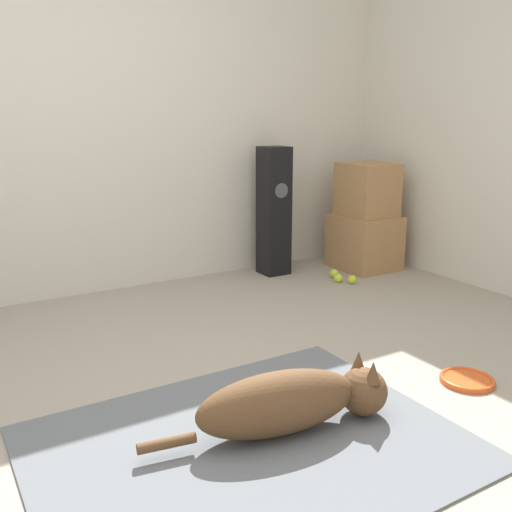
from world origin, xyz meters
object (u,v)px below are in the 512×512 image
frisbee (467,380)px  dog (294,401)px  cardboard_box_upper (367,190)px  floor_speaker (274,211)px  tennis_ball_by_boxes (338,278)px  tennis_ball_near_speaker (352,280)px  tennis_ball_loose_on_carpet (334,273)px  cardboard_box_lower (365,242)px

frisbee → dog: bearing=175.8°
frisbee → cardboard_box_upper: cardboard_box_upper is taller
floor_speaker → tennis_ball_by_boxes: (0.27, -0.47, -0.46)m
cardboard_box_upper → tennis_ball_near_speaker: (-0.38, -0.31, -0.61)m
frisbee → cardboard_box_upper: (0.96, 1.81, 0.63)m
dog → floor_speaker: floor_speaker is taller
tennis_ball_by_boxes → tennis_ball_near_speaker: same height
frisbee → tennis_ball_near_speaker: 1.62m
cardboard_box_upper → floor_speaker: (-0.72, 0.25, -0.15)m
cardboard_box_upper → tennis_ball_near_speaker: bearing=-141.3°
cardboard_box_upper → tennis_ball_loose_on_carpet: cardboard_box_upper is taller
cardboard_box_upper → tennis_ball_near_speaker: cardboard_box_upper is taller
tennis_ball_loose_on_carpet → tennis_ball_near_speaker: bearing=-87.0°
dog → tennis_ball_near_speaker: size_ratio=15.57×
cardboard_box_lower → tennis_ball_by_boxes: (-0.44, -0.22, -0.18)m
cardboard_box_upper → tennis_ball_loose_on_carpet: bearing=-164.8°
tennis_ball_near_speaker → tennis_ball_loose_on_carpet: bearing=93.0°
dog → floor_speaker: (1.19, 1.99, 0.36)m
tennis_ball_by_boxes → cardboard_box_lower: bearing=26.4°
floor_speaker → tennis_ball_by_boxes: bearing=-59.8°
frisbee → cardboard_box_lower: bearing=62.1°
cardboard_box_lower → tennis_ball_loose_on_carpet: (-0.39, -0.11, -0.18)m
tennis_ball_loose_on_carpet → floor_speaker: bearing=132.6°
tennis_ball_near_speaker → cardboard_box_lower: bearing=38.9°
dog → frisbee: dog is taller
frisbee → tennis_ball_loose_on_carpet: tennis_ball_loose_on_carpet is taller
dog → frisbee: (0.94, -0.07, -0.12)m
floor_speaker → tennis_ball_loose_on_carpet: 0.67m
tennis_ball_by_boxes → cardboard_box_upper: bearing=26.3°
floor_speaker → tennis_ball_by_boxes: 0.71m
dog → frisbee: 0.96m
cardboard_box_lower → tennis_ball_near_speaker: size_ratio=7.09×
cardboard_box_upper → floor_speaker: bearing=160.8°
cardboard_box_lower → dog: bearing=-137.5°
cardboard_box_lower → floor_speaker: bearing=160.7°
frisbee → floor_speaker: (0.24, 2.06, 0.48)m
frisbee → cardboard_box_upper: 2.15m
dog → tennis_ball_by_boxes: dog is taller
floor_speaker → tennis_ball_loose_on_carpet: size_ratio=14.97×
frisbee → tennis_ball_by_boxes: 1.68m
cardboard_box_lower → tennis_ball_loose_on_carpet: size_ratio=7.09×
cardboard_box_lower → tennis_ball_loose_on_carpet: bearing=-164.8°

